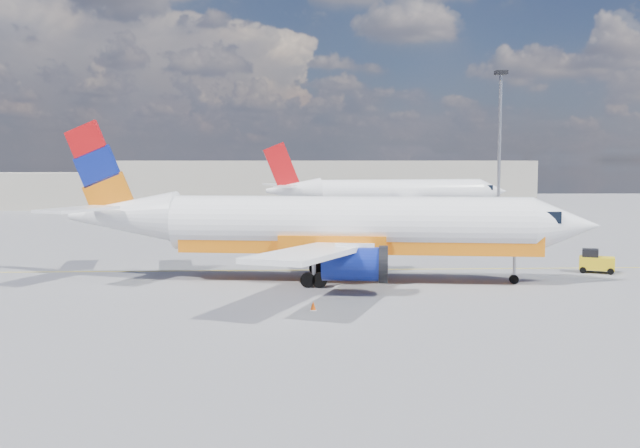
{
  "coord_description": "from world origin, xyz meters",
  "views": [
    {
      "loc": [
        -2.04,
        -49.09,
        8.1
      ],
      "look_at": [
        0.43,
        2.07,
        3.5
      ],
      "focal_mm": 40.0,
      "sensor_mm": 36.0,
      "label": 1
    }
  ],
  "objects_px": {
    "main_jet": "(333,227)",
    "gse_tug": "(596,262)",
    "second_jet": "(394,194)",
    "traffic_cone": "(313,306)"
  },
  "relations": [
    {
      "from": "second_jet",
      "to": "traffic_cone",
      "type": "relative_size",
      "value": 69.52
    },
    {
      "from": "second_jet",
      "to": "gse_tug",
      "type": "xyz_separation_m",
      "value": [
        7.57,
        -46.58,
        -2.69
      ]
    },
    {
      "from": "main_jet",
      "to": "gse_tug",
      "type": "relative_size",
      "value": 13.34
    },
    {
      "from": "second_jet",
      "to": "gse_tug",
      "type": "relative_size",
      "value": 12.82
    },
    {
      "from": "main_jet",
      "to": "traffic_cone",
      "type": "distance_m",
      "value": 10.09
    },
    {
      "from": "second_jet",
      "to": "traffic_cone",
      "type": "distance_m",
      "value": 60.12
    },
    {
      "from": "main_jet",
      "to": "traffic_cone",
      "type": "xyz_separation_m",
      "value": [
        -1.7,
        -9.34,
        -3.4
      ]
    },
    {
      "from": "main_jet",
      "to": "traffic_cone",
      "type": "bearing_deg",
      "value": -92.08
    },
    {
      "from": "gse_tug",
      "to": "traffic_cone",
      "type": "bearing_deg",
      "value": -126.85
    },
    {
      "from": "gse_tug",
      "to": "traffic_cone",
      "type": "distance_m",
      "value": 24.06
    }
  ]
}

